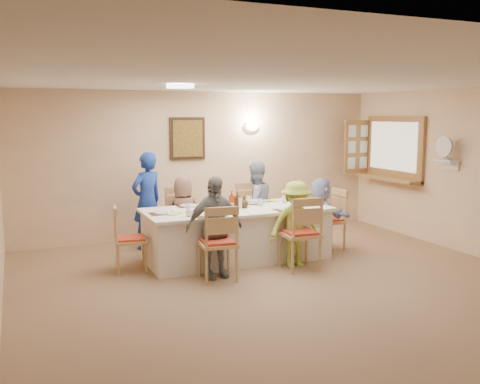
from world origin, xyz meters
name	(u,v)px	position (x,y,z in m)	size (l,w,h in m)	color
ground	(302,295)	(0.00, 0.00, 0.00)	(7.00, 7.00, 0.00)	#7F6144
room_walls	(304,167)	(0.00, 0.00, 1.51)	(7.00, 7.00, 7.00)	#CCAA91
wall_picture	(187,139)	(-0.30, 3.46, 1.70)	(0.62, 0.05, 0.72)	black
wall_sconce	(252,126)	(0.90, 3.44, 1.90)	(0.26, 0.09, 0.18)	white
ceiling_light	(180,86)	(-1.00, 1.50, 2.47)	(0.36, 0.36, 0.05)	white
serving_hatch	(394,149)	(3.21, 2.40, 1.50)	(0.06, 1.50, 1.15)	#976637
hatch_sill	(388,178)	(3.09, 2.40, 0.97)	(0.30, 1.50, 0.05)	#976637
shutter_door	(357,147)	(2.95, 3.16, 1.50)	(0.55, 0.04, 1.00)	#976637
fan_shelf	(447,161)	(3.13, 1.05, 1.40)	(0.22, 0.36, 0.03)	white
desk_fan	(446,151)	(3.10, 1.05, 1.55)	(0.30, 0.30, 0.28)	#A5A5A8
dining_table	(237,234)	(-0.10, 1.75, 0.38)	(2.70, 1.14, 0.76)	white
chair_back_left	(181,220)	(-0.70, 2.55, 0.49)	(0.47, 0.47, 0.98)	tan
chair_back_right	(252,214)	(0.50, 2.55, 0.50)	(0.48, 0.48, 0.99)	tan
chair_front_left	(218,242)	(-0.70, 0.95, 0.50)	(0.47, 0.47, 0.99)	tan
chair_front_right	(300,232)	(0.50, 0.95, 0.51)	(0.49, 0.49, 1.03)	tan
chair_left_end	(131,238)	(-1.65, 1.75, 0.45)	(0.43, 0.43, 0.90)	tan
chair_right_end	(328,219)	(1.45, 1.75, 0.48)	(0.46, 0.46, 0.96)	tan
diner_back_left	(184,215)	(-0.70, 2.43, 0.59)	(0.61, 0.43, 1.18)	brown
diner_back_right	(255,204)	(0.50, 2.43, 0.68)	(0.75, 0.64, 1.36)	#8B95B3
diner_front_left	(214,227)	(-0.70, 1.07, 0.67)	(0.80, 0.37, 1.33)	gray
diner_front_right	(296,224)	(0.50, 1.07, 0.60)	(0.81, 0.51, 1.20)	#B3CD48
diner_right_end	(321,214)	(1.32, 1.75, 0.57)	(0.45, 1.08, 1.14)	#9EA7D7
caregiver	(147,201)	(-1.15, 2.90, 0.76)	(0.66, 0.57, 1.53)	#1B399D
placemat_fl	(208,216)	(-0.70, 1.33, 0.76)	(0.35, 0.26, 0.01)	#472B19
plate_fl	(208,215)	(-0.70, 1.33, 0.77)	(0.23, 0.23, 0.01)	white
napkin_fl	(221,215)	(-0.52, 1.28, 0.77)	(0.14, 0.14, 0.01)	#F2FA34
placemat_fr	(287,210)	(0.50, 1.33, 0.76)	(0.35, 0.26, 0.01)	#472B19
plate_fr	(287,209)	(0.50, 1.33, 0.77)	(0.24, 0.24, 0.02)	white
napkin_fr	(300,209)	(0.68, 1.28, 0.77)	(0.14, 0.14, 0.01)	#F2FA34
placemat_bl	(189,206)	(-0.70, 2.17, 0.76)	(0.32, 0.24, 0.01)	#472B19
plate_bl	(189,206)	(-0.70, 2.17, 0.77)	(0.26, 0.26, 0.02)	white
napkin_bl	(201,205)	(-0.52, 2.12, 0.77)	(0.14, 0.14, 0.01)	#F2FA34
placemat_br	(262,201)	(0.50, 2.17, 0.76)	(0.34, 0.25, 0.01)	#472B19
plate_br	(262,200)	(0.50, 2.17, 0.77)	(0.24, 0.24, 0.01)	white
napkin_br	(274,200)	(0.68, 2.12, 0.77)	(0.14, 0.14, 0.01)	#F2FA34
placemat_le	(163,213)	(-1.20, 1.75, 0.76)	(0.36, 0.26, 0.01)	#472B19
plate_le	(163,213)	(-1.20, 1.75, 0.77)	(0.25, 0.25, 0.02)	white
napkin_le	(177,213)	(-1.02, 1.70, 0.77)	(0.14, 0.14, 0.01)	#F2FA34
placemat_re	(304,203)	(1.02, 1.75, 0.76)	(0.37, 0.28, 0.01)	#472B19
plate_re	(304,202)	(1.02, 1.75, 0.77)	(0.25, 0.25, 0.02)	white
napkin_re	(316,202)	(1.20, 1.70, 0.77)	(0.15, 0.15, 0.01)	#F2FA34
teacup_a	(189,213)	(-0.93, 1.42, 0.80)	(0.13, 0.13, 0.08)	white
teacup_b	(249,198)	(0.33, 2.28, 0.80)	(0.09, 0.09, 0.08)	white
bowl_a	(229,210)	(-0.33, 1.47, 0.79)	(0.29, 0.29, 0.06)	white
bowl_b	(253,202)	(0.25, 1.97, 0.79)	(0.24, 0.24, 0.07)	white
condiment_ketchup	(232,200)	(-0.17, 1.77, 0.89)	(0.12, 0.13, 0.26)	#A52A0E
condiment_brown	(237,200)	(-0.06, 1.83, 0.87)	(0.12, 0.12, 0.22)	#412A11
condiment_malt	(244,202)	(0.01, 1.74, 0.84)	(0.17, 0.17, 0.17)	#412A11
drinking_glass	(226,205)	(-0.25, 1.80, 0.82)	(0.07, 0.07, 0.11)	silver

